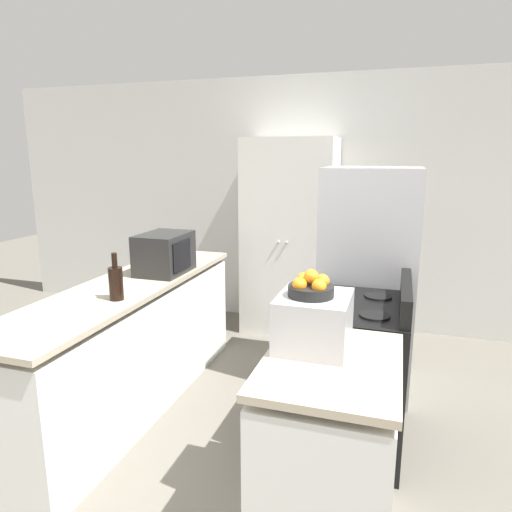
{
  "coord_description": "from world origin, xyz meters",
  "views": [
    {
      "loc": [
        1.02,
        -1.37,
        1.8
      ],
      "look_at": [
        0.0,
        1.86,
        1.05
      ],
      "focal_mm": 32.0,
      "sensor_mm": 36.0,
      "label": 1
    }
  ],
  "objects_px": {
    "wine_bottle": "(116,282)",
    "fruit_bowl": "(311,287)",
    "microwave": "(165,253)",
    "refrigerator": "(368,280)",
    "toaster_oven": "(313,321)",
    "pantry_cabinet": "(289,237)",
    "stove": "(352,372)"
  },
  "relations": [
    {
      "from": "refrigerator",
      "to": "wine_bottle",
      "type": "xyz_separation_m",
      "value": [
        -1.46,
        -1.15,
        0.17
      ]
    },
    {
      "from": "refrigerator",
      "to": "toaster_oven",
      "type": "relative_size",
      "value": 4.73
    },
    {
      "from": "stove",
      "to": "toaster_oven",
      "type": "relative_size",
      "value": 2.96
    },
    {
      "from": "refrigerator",
      "to": "toaster_oven",
      "type": "height_order",
      "value": "refrigerator"
    },
    {
      "from": "refrigerator",
      "to": "stove",
      "type": "bearing_deg",
      "value": -91.81
    },
    {
      "from": "stove",
      "to": "wine_bottle",
      "type": "bearing_deg",
      "value": -165.95
    },
    {
      "from": "stove",
      "to": "refrigerator",
      "type": "distance_m",
      "value": 0.88
    },
    {
      "from": "stove",
      "to": "refrigerator",
      "type": "xyz_separation_m",
      "value": [
        0.03,
        0.79,
        0.39
      ]
    },
    {
      "from": "pantry_cabinet",
      "to": "refrigerator",
      "type": "relative_size",
      "value": 1.15
    },
    {
      "from": "stove",
      "to": "refrigerator",
      "type": "relative_size",
      "value": 0.63
    },
    {
      "from": "wine_bottle",
      "to": "fruit_bowl",
      "type": "xyz_separation_m",
      "value": [
        1.29,
        -0.35,
        0.18
      ]
    },
    {
      "from": "pantry_cabinet",
      "to": "fruit_bowl",
      "type": "relative_size",
      "value": 9.33
    },
    {
      "from": "pantry_cabinet",
      "to": "fruit_bowl",
      "type": "bearing_deg",
      "value": -74.42
    },
    {
      "from": "microwave",
      "to": "toaster_oven",
      "type": "relative_size",
      "value": 1.22
    },
    {
      "from": "fruit_bowl",
      "to": "microwave",
      "type": "bearing_deg",
      "value": 141.78
    },
    {
      "from": "microwave",
      "to": "fruit_bowl",
      "type": "relative_size",
      "value": 2.11
    },
    {
      "from": "microwave",
      "to": "fruit_bowl",
      "type": "bearing_deg",
      "value": -38.22
    },
    {
      "from": "refrigerator",
      "to": "microwave",
      "type": "distance_m",
      "value": 1.58
    },
    {
      "from": "microwave",
      "to": "wine_bottle",
      "type": "relative_size",
      "value": 1.48
    },
    {
      "from": "wine_bottle",
      "to": "toaster_oven",
      "type": "height_order",
      "value": "wine_bottle"
    },
    {
      "from": "stove",
      "to": "fruit_bowl",
      "type": "distance_m",
      "value": 1.04
    },
    {
      "from": "wine_bottle",
      "to": "toaster_oven",
      "type": "bearing_deg",
      "value": -14.52
    },
    {
      "from": "refrigerator",
      "to": "toaster_oven",
      "type": "xyz_separation_m",
      "value": [
        -0.15,
        -1.49,
        0.18
      ]
    },
    {
      "from": "wine_bottle",
      "to": "microwave",
      "type": "bearing_deg",
      "value": 93.05
    },
    {
      "from": "toaster_oven",
      "to": "fruit_bowl",
      "type": "distance_m",
      "value": 0.17
    },
    {
      "from": "stove",
      "to": "microwave",
      "type": "bearing_deg",
      "value": 167.23
    },
    {
      "from": "stove",
      "to": "microwave",
      "type": "xyz_separation_m",
      "value": [
        -1.47,
        0.33,
        0.6
      ]
    },
    {
      "from": "wine_bottle",
      "to": "fruit_bowl",
      "type": "bearing_deg",
      "value": -15.35
    },
    {
      "from": "microwave",
      "to": "toaster_oven",
      "type": "height_order",
      "value": "microwave"
    },
    {
      "from": "wine_bottle",
      "to": "fruit_bowl",
      "type": "height_order",
      "value": "fruit_bowl"
    },
    {
      "from": "pantry_cabinet",
      "to": "wine_bottle",
      "type": "distance_m",
      "value": 2.2
    },
    {
      "from": "refrigerator",
      "to": "wine_bottle",
      "type": "height_order",
      "value": "refrigerator"
    }
  ]
}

